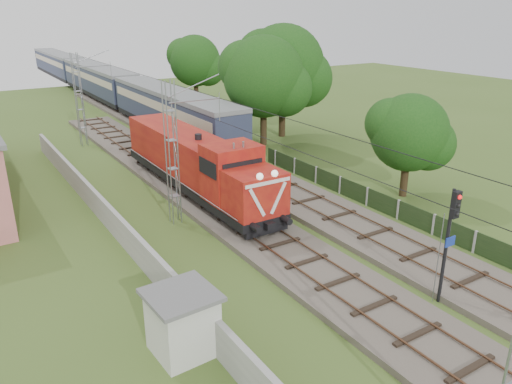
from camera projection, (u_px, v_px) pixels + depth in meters
ground at (362, 305)px, 20.51m from camera, size 140.00×140.00×0.00m
track_main at (268, 239)px, 26.00m from camera, size 4.20×70.00×0.45m
track_side at (229, 163)px, 38.81m from camera, size 4.20×80.00×0.45m
catenary at (173, 153)px, 27.14m from camera, size 3.31×70.00×8.00m
boundary_wall at (114, 223)px, 26.51m from camera, size 0.25×40.00×1.50m
fence at (434, 225)px, 26.69m from camera, size 0.12×32.00×1.20m
locomotive at (196, 162)px, 31.91m from camera, size 2.97×16.95×4.30m
coach_rake at (98, 79)px, 65.71m from camera, size 3.22×71.82×3.72m
signal_post at (451, 227)px, 19.54m from camera, size 0.55×0.43×5.00m
relay_hut at (183, 322)px, 17.39m from camera, size 2.42×2.42×2.38m
tree_a at (410, 134)px, 31.09m from camera, size 5.11×4.87×6.62m
tree_b at (284, 67)px, 45.40m from camera, size 7.93×7.55×10.27m
tree_c at (265, 78)px, 42.54m from camera, size 7.29×6.94×9.45m
tree_d at (196, 61)px, 61.44m from camera, size 6.54×6.23×8.48m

